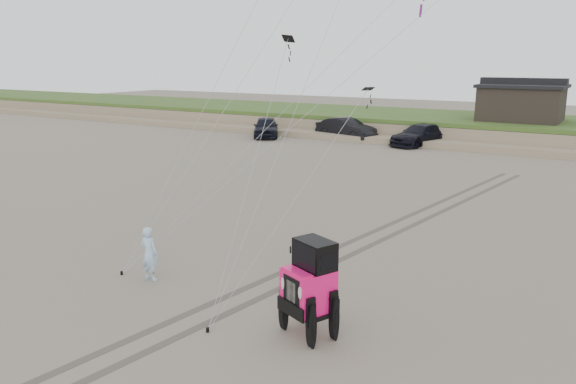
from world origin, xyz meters
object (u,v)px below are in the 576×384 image
(truck_c, at_px, (420,135))
(jeep, at_px, (308,298))
(truck_b, at_px, (346,129))
(man, at_px, (149,253))
(truck_a, at_px, (266,127))
(cabin, at_px, (522,101))

(truck_c, bearing_deg, jeep, -57.98)
(truck_c, distance_m, jeep, 32.14)
(truck_b, distance_m, man, 31.99)
(truck_b, relative_size, man, 3.22)
(truck_a, bearing_deg, cabin, -9.12)
(truck_a, relative_size, truck_c, 0.90)
(jeep, bearing_deg, truck_b, 137.49)
(man, bearing_deg, jeep, 172.96)
(cabin, height_order, jeep, cabin)
(truck_b, bearing_deg, jeep, -140.85)
(truck_c, xyz_separation_m, man, (1.98, -30.64, 0.02))
(cabin, xyz_separation_m, truck_c, (-6.16, -5.99, -2.43))
(cabin, distance_m, man, 36.95)
(truck_a, distance_m, truck_b, 6.83)
(truck_c, bearing_deg, truck_a, -152.09)
(cabin, bearing_deg, truck_b, -155.40)
(truck_a, relative_size, man, 3.03)
(jeep, bearing_deg, man, -162.17)
(cabin, relative_size, jeep, 1.26)
(cabin, xyz_separation_m, truck_a, (-18.94, -8.22, -2.38))
(cabin, distance_m, truck_b, 14.02)
(truck_a, bearing_deg, jeep, -87.21)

